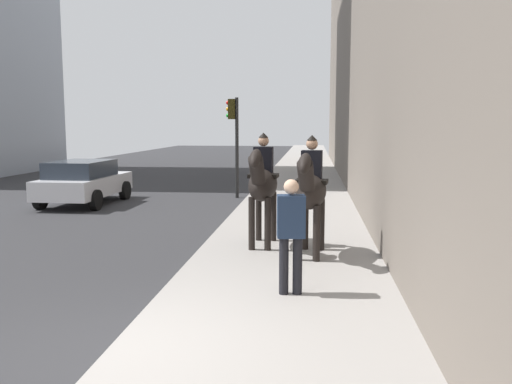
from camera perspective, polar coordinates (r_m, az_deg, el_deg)
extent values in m
cube|color=gray|center=(6.04, 1.14, -17.67)|extent=(120.00, 3.57, 0.12)
ellipsoid|color=black|center=(10.95, 0.75, 0.78)|extent=(1.53, 0.64, 0.66)
cylinder|color=black|center=(10.60, 1.25, -3.42)|extent=(0.13, 0.13, 1.06)
cylinder|color=black|center=(10.64, -0.46, -3.37)|extent=(0.13, 0.13, 1.06)
cylinder|color=black|center=(11.47, 1.86, -2.60)|extent=(0.13, 0.13, 1.06)
cylinder|color=black|center=(11.52, 0.28, -2.56)|extent=(0.13, 0.13, 1.06)
cylinder|color=black|center=(10.16, 0.13, 2.25)|extent=(0.65, 0.31, 0.68)
ellipsoid|color=black|center=(9.93, -0.06, 3.58)|extent=(0.64, 0.25, 0.49)
cylinder|color=black|center=(11.66, 1.26, 0.68)|extent=(0.29, 0.11, 0.55)
cube|color=black|center=(10.98, 0.79, 1.75)|extent=(0.47, 0.62, 0.08)
cube|color=black|center=(10.96, 0.79, 3.39)|extent=(0.30, 0.39, 0.55)
sphere|color=tan|center=(10.94, 0.80, 5.45)|extent=(0.22, 0.22, 0.22)
cone|color=black|center=(10.93, 0.80, 6.08)|extent=(0.21, 0.21, 0.10)
ellipsoid|color=black|center=(10.16, 5.88, 0.07)|extent=(1.55, 0.73, 0.66)
cylinder|color=black|center=(9.82, 6.45, -4.40)|extent=(0.13, 0.13, 1.03)
cylinder|color=black|center=(9.86, 4.59, -4.34)|extent=(0.13, 0.13, 1.03)
cylinder|color=black|center=(10.70, 6.96, -3.45)|extent=(0.13, 0.13, 1.03)
cylinder|color=black|center=(10.73, 5.26, -3.39)|extent=(0.13, 0.13, 1.03)
cylinder|color=black|center=(9.36, 5.36, 1.61)|extent=(0.66, 0.35, 0.68)
ellipsoid|color=black|center=(9.14, 5.21, 3.04)|extent=(0.65, 0.29, 0.49)
cylinder|color=black|center=(10.88, 6.31, 0.00)|extent=(0.29, 0.13, 0.55)
cube|color=black|center=(10.19, 5.92, 1.11)|extent=(0.51, 0.65, 0.08)
cube|color=black|center=(10.16, 5.95, 2.88)|extent=(0.32, 0.41, 0.55)
sphere|color=tan|center=(10.14, 5.98, 5.10)|extent=(0.22, 0.22, 0.22)
cone|color=black|center=(10.14, 5.99, 5.78)|extent=(0.22, 0.22, 0.10)
cylinder|color=black|center=(7.93, 2.97, -7.84)|extent=(0.14, 0.14, 0.85)
cylinder|color=black|center=(7.95, 4.43, -7.82)|extent=(0.14, 0.14, 0.85)
cube|color=#1E2D47|center=(7.78, 3.75, -2.59)|extent=(0.31, 0.43, 0.62)
sphere|color=#D8AD8C|center=(7.72, 3.77, 0.55)|extent=(0.22, 0.22, 0.22)
cube|color=silver|center=(18.43, -17.74, 0.68)|extent=(3.98, 1.87, 0.60)
cube|color=#262D38|center=(18.17, -18.12, 2.35)|extent=(2.32, 1.62, 0.52)
cylinder|color=black|center=(19.94, -18.57, 0.25)|extent=(0.64, 0.23, 0.64)
cylinder|color=black|center=(19.24, -13.76, 0.17)|extent=(0.64, 0.23, 0.64)
cylinder|color=black|center=(17.79, -21.97, -0.70)|extent=(0.64, 0.23, 0.64)
cylinder|color=black|center=(17.00, -16.69, -0.83)|extent=(0.64, 0.23, 0.64)
cylinder|color=black|center=(18.96, -2.04, 4.67)|extent=(0.12, 0.12, 3.54)
cube|color=#2D280C|center=(18.98, -2.61, 8.80)|extent=(0.20, 0.24, 0.70)
sphere|color=red|center=(19.01, -3.00, 9.46)|extent=(0.14, 0.14, 0.14)
sphere|color=orange|center=(19.00, -3.00, 8.80)|extent=(0.14, 0.14, 0.14)
sphere|color=green|center=(18.99, -2.99, 8.14)|extent=(0.14, 0.14, 0.14)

